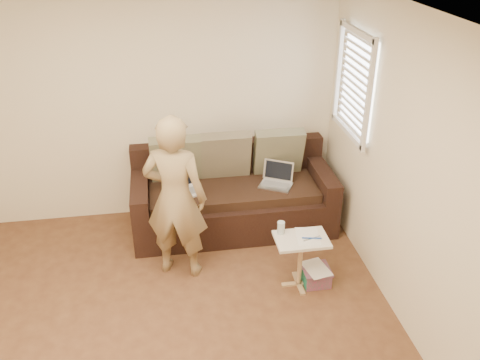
{
  "coord_description": "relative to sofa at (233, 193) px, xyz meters",
  "views": [
    {
      "loc": [
        0.06,
        -3.11,
        3.23
      ],
      "look_at": [
        0.8,
        1.4,
        0.78
      ],
      "focal_mm": 38.32,
      "sensor_mm": 36.0,
      "label": 1
    }
  ],
  "objects": [
    {
      "name": "floor",
      "position": [
        -0.78,
        -1.77,
        -0.42
      ],
      "size": [
        4.5,
        4.5,
        0.0
      ],
      "primitive_type": "plane",
      "color": "#502F1D",
      "rests_on": "ground"
    },
    {
      "name": "ceiling",
      "position": [
        -0.78,
        -1.77,
        2.18
      ],
      "size": [
        4.5,
        4.5,
        0.0
      ],
      "primitive_type": "plane",
      "rotation": [
        3.14,
        0.0,
        0.0
      ],
      "color": "white",
      "rests_on": "wall_back"
    },
    {
      "name": "wall_back",
      "position": [
        -0.78,
        0.48,
        0.87
      ],
      "size": [
        4.0,
        0.0,
        4.0
      ],
      "primitive_type": "plane",
      "rotation": [
        1.57,
        0.0,
        0.0
      ],
      "color": "beige",
      "rests_on": "ground"
    },
    {
      "name": "wall_right",
      "position": [
        1.22,
        -1.77,
        0.87
      ],
      "size": [
        0.0,
        4.5,
        4.5
      ],
      "primitive_type": "plane",
      "rotation": [
        1.57,
        0.0,
        -1.57
      ],
      "color": "beige",
      "rests_on": "ground"
    },
    {
      "name": "window_blinds",
      "position": [
        1.17,
        -0.27,
        1.28
      ],
      "size": [
        0.12,
        0.88,
        1.08
      ],
      "primitive_type": null,
      "color": "white",
      "rests_on": "wall_right"
    },
    {
      "name": "sofa",
      "position": [
        0.0,
        0.0,
        0.0
      ],
      "size": [
        2.2,
        0.95,
        0.85
      ],
      "primitive_type": null,
      "color": "black",
      "rests_on": "ground"
    },
    {
      "name": "pillow_left",
      "position": [
        -0.6,
        0.2,
        0.37
      ],
      "size": [
        0.55,
        0.29,
        0.57
      ],
      "primitive_type": null,
      "rotation": [
        0.28,
        0.0,
        0.0
      ],
      "color": "#68684D",
      "rests_on": "sofa"
    },
    {
      "name": "pillow_mid",
      "position": [
        -0.05,
        0.2,
        0.37
      ],
      "size": [
        0.55,
        0.27,
        0.57
      ],
      "primitive_type": null,
      "rotation": [
        0.24,
        0.0,
        0.0
      ],
      "color": "#605E44",
      "rests_on": "sofa"
    },
    {
      "name": "pillow_right",
      "position": [
        0.55,
        0.2,
        0.37
      ],
      "size": [
        0.55,
        0.28,
        0.57
      ],
      "primitive_type": null,
      "rotation": [
        0.26,
        0.0,
        0.0
      ],
      "color": "#68684D",
      "rests_on": "sofa"
    },
    {
      "name": "laptop_silver",
      "position": [
        0.46,
        -0.1,
        0.1
      ],
      "size": [
        0.42,
        0.38,
        0.23
      ],
      "primitive_type": null,
      "rotation": [
        0.0,
        0.0,
        -0.5
      ],
      "color": "#B7BABC",
      "rests_on": "sofa"
    },
    {
      "name": "laptop_white",
      "position": [
        -0.54,
        -0.11,
        0.1
      ],
      "size": [
        0.43,
        0.37,
        0.26
      ],
      "primitive_type": null,
      "rotation": [
        0.0,
        0.0,
        0.38
      ],
      "color": "white",
      "rests_on": "sofa"
    },
    {
      "name": "person",
      "position": [
        -0.65,
        -0.73,
        0.4
      ],
      "size": [
        0.71,
        0.58,
        1.66
      ],
      "primitive_type": "imported",
      "rotation": [
        0.0,
        0.0,
        2.81
      ],
      "color": "#91844F",
      "rests_on": "ground"
    },
    {
      "name": "side_table",
      "position": [
        0.47,
        -1.14,
        -0.16
      ],
      "size": [
        0.49,
        0.34,
        0.54
      ],
      "primitive_type": null,
      "color": "silver",
      "rests_on": "ground"
    },
    {
      "name": "drinking_glass",
      "position": [
        0.3,
        -1.02,
        0.17
      ],
      "size": [
        0.07,
        0.07,
        0.12
      ],
      "primitive_type": null,
      "color": "silver",
      "rests_on": "side_table"
    },
    {
      "name": "scissors",
      "position": [
        0.56,
        -1.17,
        0.12
      ],
      "size": [
        0.19,
        0.13,
        0.02
      ],
      "primitive_type": null,
      "rotation": [
        0.0,
        0.0,
        -0.17
      ],
      "color": "silver",
      "rests_on": "side_table"
    },
    {
      "name": "paper_on_table",
      "position": [
        0.53,
        -1.12,
        0.11
      ],
      "size": [
        0.25,
        0.33,
        0.0
      ],
      "primitive_type": null,
      "rotation": [
        0.0,
        0.0,
        -0.14
      ],
      "color": "white",
      "rests_on": "side_table"
    },
    {
      "name": "striped_box",
      "position": [
        0.64,
        -1.14,
        -0.34
      ],
      "size": [
        0.27,
        0.27,
        0.17
      ],
      "primitive_type": null,
      "color": "#DF2172",
      "rests_on": "ground"
    }
  ]
}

